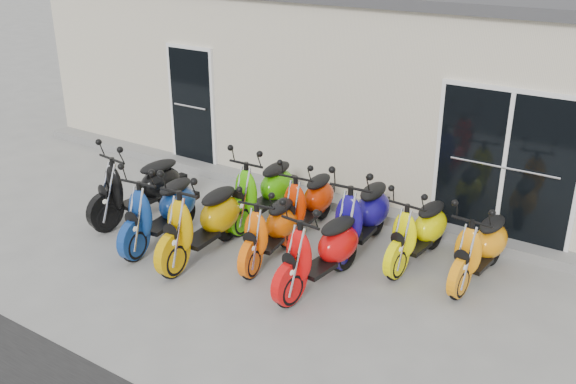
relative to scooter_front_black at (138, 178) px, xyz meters
name	(u,v)px	position (x,y,z in m)	size (l,w,h in m)	color
ground	(265,254)	(2.33, 0.11, -0.69)	(80.00, 80.00, 0.00)	gray
building	(419,76)	(2.33, 5.31, 0.91)	(14.00, 6.00, 3.20)	beige
front_step	(336,202)	(2.33, 2.13, -0.62)	(14.00, 0.40, 0.15)	gray
door_left	(192,103)	(-0.87, 2.28, 0.57)	(1.07, 0.08, 2.22)	black
door_right	(505,162)	(4.93, 2.28, 0.57)	(2.02, 0.08, 2.22)	black
scooter_front_black	(138,178)	(0.00, 0.00, 0.00)	(0.68, 1.87, 1.38)	black
scooter_front_blue	(160,200)	(0.87, -0.42, -0.02)	(0.66, 1.82, 1.34)	navy
scooter_front_orange_a	(201,211)	(1.65, -0.42, 0.01)	(0.69, 1.90, 1.41)	#D49D03
scooter_front_orange_b	(270,220)	(2.48, 0.03, -0.08)	(0.60, 1.64, 1.21)	#F76106
scooter_front_red	(320,241)	(3.42, -0.20, -0.04)	(0.65, 1.78, 1.31)	red
scooter_back_green	(262,181)	(1.66, 1.00, -0.02)	(0.66, 1.83, 1.35)	#43B707
scooter_back_red	(308,194)	(2.45, 1.06, -0.06)	(0.62, 1.71, 1.26)	red
scooter_back_blue	(362,206)	(3.40, 0.97, 0.00)	(0.69, 1.89, 1.39)	navy
scooter_back_yellow	(419,222)	(4.20, 1.08, -0.08)	(0.61, 1.67, 1.23)	#FFFC00
scooter_back_extra	(481,238)	(5.05, 1.08, -0.08)	(0.61, 1.67, 1.23)	orange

